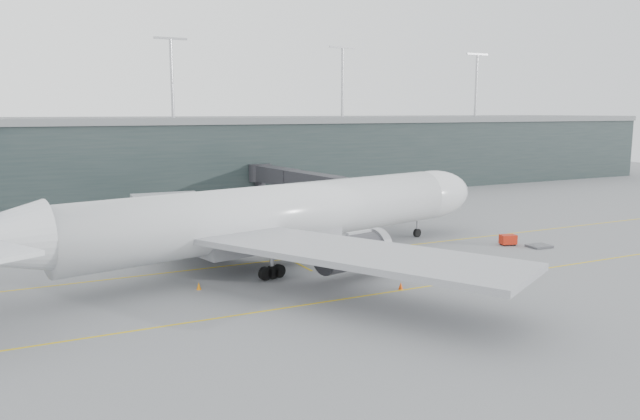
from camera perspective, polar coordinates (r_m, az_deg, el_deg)
name	(u,v)px	position (r m, az deg, el deg)	size (l,w,h in m)	color
ground	(235,256)	(71.98, -7.82, -4.20)	(320.00, 320.00, 0.00)	slate
taxiline_a	(247,264)	(68.30, -6.74, -4.89)	(160.00, 0.25, 0.02)	gold
taxiline_b	(310,304)	(54.06, -0.90, -8.59)	(160.00, 0.25, 0.02)	gold
taxiline_lead_main	(223,224)	(92.12, -8.88, -1.31)	(0.25, 60.00, 0.02)	gold
terminal	(137,157)	(126.74, -16.40, 4.71)	(240.00, 36.00, 29.00)	#1E2929
main_aircraft	(273,216)	(66.90, -4.32, -0.56)	(66.27, 61.26, 18.73)	silver
jet_bridge	(311,181)	(101.12, -0.80, 2.63)	(8.69, 44.73, 6.81)	#27262B
gse_cart	(508,239)	(80.34, 16.82, -2.59)	(2.16, 1.67, 1.31)	#A71C0B
baggage_dolly	(539,246)	(80.39, 19.40, -3.13)	(2.66, 2.13, 0.27)	#3C3D42
uld_a	(176,237)	(80.12, -13.04, -2.38)	(2.05, 1.78, 1.62)	#37373C
uld_b	(181,233)	(82.12, -12.55, -2.04)	(2.22, 1.94, 1.74)	#37373C
uld_c	(214,230)	(82.89, -9.63, -1.86)	(2.02, 1.69, 1.71)	#37373C
cone_nose	(500,239)	(82.27, 16.16, -2.55)	(0.47, 0.47, 0.74)	orange
cone_wing_stbd	(401,286)	(58.76, 7.39, -6.87)	(0.44, 0.44, 0.70)	#F9510D
cone_wing_port	(286,230)	(85.06, -3.15, -1.86)	(0.40, 0.40, 0.64)	#CB710B
cone_tail	(199,286)	(59.23, -11.02, -6.83)	(0.45, 0.45, 0.71)	orange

